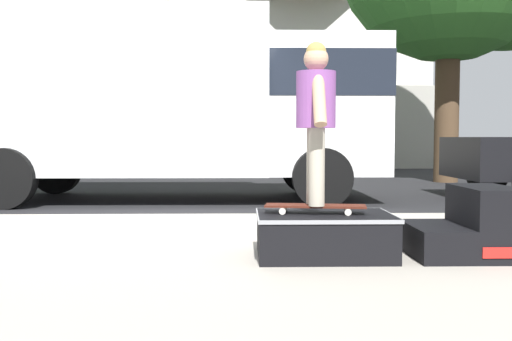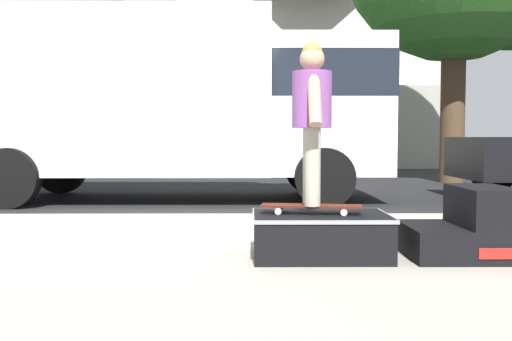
% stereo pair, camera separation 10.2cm
% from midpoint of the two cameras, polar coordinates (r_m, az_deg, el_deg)
% --- Properties ---
extents(ground_plane, '(140.00, 140.00, 0.00)m').
position_cam_midpoint_polar(ground_plane, '(7.63, -6.05, -4.66)').
color(ground_plane, black).
extents(sidewalk_slab, '(50.00, 5.00, 0.12)m').
position_cam_midpoint_polar(sidewalk_slab, '(4.69, -9.67, -8.98)').
color(sidewalk_slab, '#A8A093').
rests_on(sidewalk_slab, ground).
extents(skate_box, '(1.05, 0.72, 0.34)m').
position_cam_midpoint_polar(skate_box, '(4.55, 7.03, -6.23)').
color(skate_box, black).
rests_on(skate_box, sidewalk_slab).
extents(kicker_ramp, '(0.80, 0.73, 0.55)m').
position_cam_midpoint_polar(kicker_ramp, '(4.82, 20.77, -5.34)').
color(kicker_ramp, black).
rests_on(kicker_ramp, sidewalk_slab).
extents(skateboard, '(0.80, 0.31, 0.07)m').
position_cam_midpoint_polar(skateboard, '(4.52, 6.14, -3.56)').
color(skateboard, '#4C1E14').
rests_on(skateboard, skate_box).
extents(skater_kid, '(0.31, 0.65, 1.26)m').
position_cam_midpoint_polar(skater_kid, '(4.49, 6.20, 6.01)').
color(skater_kid, '#B7AD99').
rests_on(skater_kid, skateboard).
extents(box_truck, '(6.91, 2.63, 3.05)m').
position_cam_midpoint_polar(box_truck, '(9.82, -7.41, 7.04)').
color(box_truck, silver).
rests_on(box_truck, ground).
extents(house_behind, '(9.54, 8.22, 8.40)m').
position_cam_midpoint_polar(house_behind, '(23.71, 4.48, 11.01)').
color(house_behind, silver).
rests_on(house_behind, ground).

